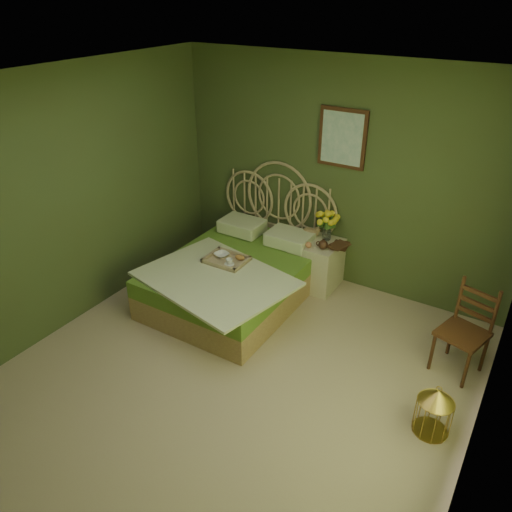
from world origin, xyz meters
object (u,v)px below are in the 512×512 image
Objects in this scene: bed at (238,273)px; birdcage at (434,412)px; chair at (466,323)px; nightstand at (317,258)px.

bed is 2.60m from birdcage.
chair is at bearing 90.00° from birdcage.
birdcage is (1.78, -1.56, -0.15)m from nightstand.
bed reaches higher than nightstand.
bed is at bearing 160.72° from birdcage.
bed is 2.45× the size of chair.
birdcage is at bearing -19.28° from bed.
nightstand is at bearing 46.57° from bed.
nightstand is 1.89m from chair.
nightstand is 2.37m from birdcage.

